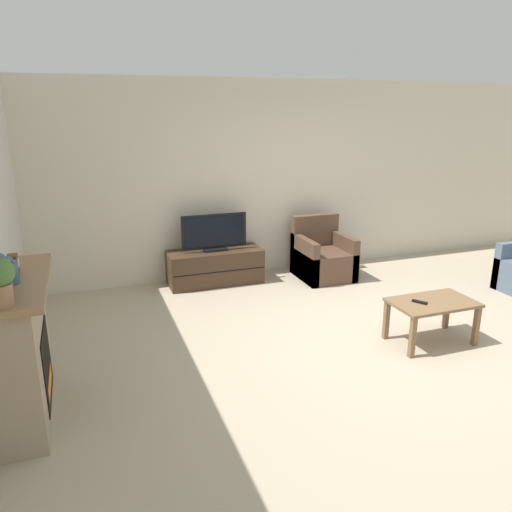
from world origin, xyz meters
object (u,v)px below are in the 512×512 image
(mantel_vase_left, at_px, (4,277))
(armchair, at_px, (322,258))
(fireplace, at_px, (20,348))
(remote, at_px, (420,302))
(tv_stand, at_px, (215,267))
(mantel_clock, at_px, (13,265))
(mantel_vase_centre_left, at_px, (9,272))
(coffee_table, at_px, (432,308))
(tv, at_px, (214,234))

(mantel_vase_left, relative_size, armchair, 0.36)
(fireplace, relative_size, remote, 8.72)
(mantel_vase_left, distance_m, tv_stand, 3.73)
(tv_stand, bearing_deg, mantel_clock, -133.01)
(mantel_vase_centre_left, bearing_deg, armchair, 32.07)
(fireplace, bearing_deg, tv_stand, 48.30)
(mantel_vase_centre_left, distance_m, armchair, 4.44)
(mantel_vase_left, bearing_deg, coffee_table, 5.52)
(tv_stand, bearing_deg, coffee_table, -57.28)
(armchair, xyz_separation_m, coffee_table, (0.10, -2.23, 0.10))
(tv_stand, relative_size, coffee_table, 1.51)
(mantel_vase_centre_left, relative_size, tv_stand, 0.16)
(mantel_vase_left, bearing_deg, remote, 5.88)
(mantel_vase_centre_left, distance_m, tv_stand, 3.50)
(mantel_vase_left, height_order, tv_stand, mantel_vase_left)
(mantel_vase_left, height_order, mantel_clock, mantel_vase_left)
(tv_stand, bearing_deg, mantel_vase_centre_left, -130.38)
(mantel_clock, xyz_separation_m, armchair, (3.68, 2.08, -0.92))
(mantel_clock, distance_m, tv_stand, 3.33)
(mantel_clock, bearing_deg, tv_stand, 46.99)
(fireplace, xyz_separation_m, armchair, (3.70, 2.21, -0.29))
(tv, relative_size, remote, 5.99)
(tv, bearing_deg, remote, -59.83)
(mantel_vase_left, xyz_separation_m, armchair, (3.68, 2.60, -0.98))
(mantel_vase_left, height_order, mantel_vase_centre_left, mantel_vase_left)
(mantel_vase_centre_left, relative_size, armchair, 0.24)
(mantel_vase_left, relative_size, mantel_clock, 2.03)
(fireplace, xyz_separation_m, tv_stand, (2.19, 2.46, -0.34))
(fireplace, height_order, mantel_vase_centre_left, mantel_vase_centre_left)
(mantel_vase_left, distance_m, coffee_table, 3.89)
(remote, bearing_deg, mantel_clock, 145.79)
(fireplace, height_order, mantel_clock, mantel_clock)
(armchair, xyz_separation_m, remote, (-0.06, -2.22, 0.18))
(armchair, height_order, remote, armchair)
(fireplace, relative_size, armchair, 1.53)
(mantel_clock, height_order, tv, mantel_clock)
(mantel_clock, height_order, coffee_table, mantel_clock)
(mantel_vase_centre_left, bearing_deg, fireplace, 99.81)
(mantel_clock, distance_m, armchair, 4.32)
(remote, bearing_deg, tv, 88.26)
(mantel_vase_centre_left, distance_m, tv, 3.40)
(fireplace, height_order, armchair, fireplace)
(mantel_vase_left, xyz_separation_m, tv_stand, (2.18, 2.85, -1.03))
(fireplace, bearing_deg, mantel_vase_left, -87.53)
(tv, bearing_deg, mantel_vase_left, -127.39)
(coffee_table, bearing_deg, tv, 122.74)
(mantel_vase_left, xyz_separation_m, remote, (3.62, 0.37, -0.81))
(fireplace, bearing_deg, mantel_clock, 82.28)
(armchair, bearing_deg, tv_stand, 170.40)
(mantel_clock, distance_m, tv, 3.23)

